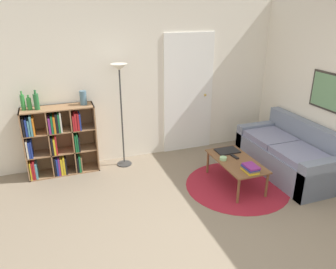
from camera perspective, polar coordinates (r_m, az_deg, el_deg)
ground_plane at (r=3.78m, az=9.72°, el=-20.24°), size 14.00×14.00×0.00m
wall_back at (r=5.53m, az=-3.30°, el=9.01°), size 7.55×0.11×2.60m
wall_right at (r=5.48m, az=24.91°, el=7.04°), size 0.08×5.75×2.60m
rug at (r=5.02m, az=11.88°, el=-8.69°), size 1.51×1.51×0.01m
bookshelf at (r=5.33m, az=-18.67°, el=-1.07°), size 1.06×0.34×1.08m
floor_lamp at (r=5.11m, az=-8.36°, el=8.69°), size 0.26×0.26×1.68m
couch at (r=5.53m, az=20.51°, el=-3.42°), size 0.82×1.70×0.81m
coffee_table at (r=4.90m, az=11.78°, el=-4.82°), size 0.53×0.99×0.39m
laptop at (r=5.13m, az=10.28°, el=-2.80°), size 0.35×0.25×0.02m
bowl at (r=4.85m, az=9.60°, el=-4.12°), size 0.10×0.10×0.04m
book_stack_on_table at (r=4.59m, az=14.16°, el=-5.75°), size 0.17×0.24×0.09m
remote at (r=4.96m, az=11.53°, el=-3.81°), size 0.06×0.16×0.02m
bottle_left at (r=5.16m, az=-23.97°, el=5.16°), size 0.06×0.06×0.28m
bottle_middle at (r=5.15m, az=-23.03°, el=4.99°), size 0.07×0.07×0.22m
bottle_right at (r=5.11m, az=-21.95°, el=5.36°), size 0.08×0.08×0.29m
vase_on_shelf at (r=5.14m, az=-14.56°, el=6.21°), size 0.10×0.10×0.21m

